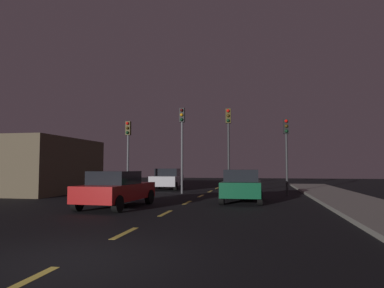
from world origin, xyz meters
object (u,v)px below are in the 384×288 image
at_px(traffic_signal_far_left, 128,142).
at_px(traffic_signal_center_right, 228,134).
at_px(traffic_signal_far_right, 286,141).
at_px(car_adjacent_lane, 116,189).
at_px(traffic_signal_center_left, 182,134).
at_px(car_stopped_ahead, 242,185).
at_px(car_oncoming_far, 167,179).

xyz_separation_m(traffic_signal_far_left, traffic_signal_center_right, (6.56, 0.00, 0.40)).
relative_size(traffic_signal_far_right, car_adjacent_lane, 1.05).
bearing_deg(traffic_signal_center_right, traffic_signal_center_left, 179.99).
distance_m(traffic_signal_center_left, traffic_signal_center_right, 2.94).
xyz_separation_m(traffic_signal_far_right, car_stopped_ahead, (-2.43, -4.47, -2.43)).
relative_size(traffic_signal_far_left, car_adjacent_lane, 1.07).
distance_m(traffic_signal_far_left, car_adjacent_lane, 8.59).
height_order(traffic_signal_center_left, traffic_signal_far_right, traffic_signal_center_left).
bearing_deg(car_stopped_ahead, car_oncoming_far, 126.31).
distance_m(traffic_signal_far_left, car_stopped_ahead, 9.15).
bearing_deg(car_stopped_ahead, traffic_signal_far_left, 149.49).
xyz_separation_m(car_stopped_ahead, car_adjacent_lane, (-4.97, -3.32, -0.02)).
distance_m(traffic_signal_center_left, car_oncoming_far, 4.98).
bearing_deg(traffic_signal_far_right, car_stopped_ahead, -118.58).
relative_size(traffic_signal_far_right, car_stopped_ahead, 1.10).
bearing_deg(car_oncoming_far, traffic_signal_center_left, -61.55).
height_order(traffic_signal_center_right, traffic_signal_far_right, traffic_signal_center_right).
bearing_deg(traffic_signal_center_left, traffic_signal_far_left, -179.98).
height_order(traffic_signal_far_left, car_stopped_ahead, traffic_signal_far_left).
bearing_deg(traffic_signal_far_right, traffic_signal_center_left, 179.98).
distance_m(traffic_signal_center_right, traffic_signal_far_right, 3.49).
relative_size(traffic_signal_center_right, traffic_signal_far_right, 1.16).
bearing_deg(traffic_signal_far_right, traffic_signal_far_left, 180.00).
relative_size(traffic_signal_far_left, traffic_signal_center_left, 0.86).
relative_size(traffic_signal_far_left, traffic_signal_center_right, 0.88).
relative_size(traffic_signal_center_left, car_stopped_ahead, 1.31).
bearing_deg(car_adjacent_lane, traffic_signal_far_left, 108.55).
bearing_deg(car_stopped_ahead, traffic_signal_center_right, 102.88).
bearing_deg(traffic_signal_center_left, traffic_signal_center_right, -0.01).
height_order(traffic_signal_center_right, car_stopped_ahead, traffic_signal_center_right).
relative_size(car_stopped_ahead, car_adjacent_lane, 0.95).
xyz_separation_m(traffic_signal_center_right, car_stopped_ahead, (1.02, -4.47, -2.89)).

